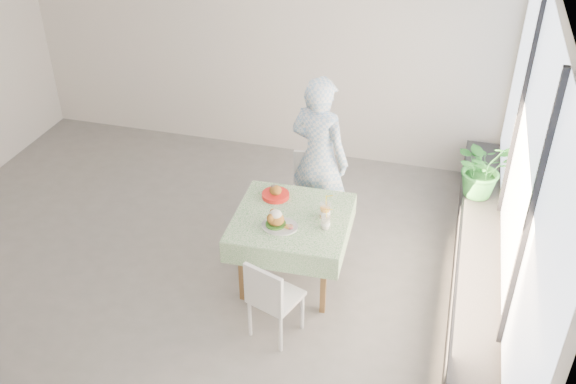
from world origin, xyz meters
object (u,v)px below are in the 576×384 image
(juice_cup_orange, at_px, (325,211))
(potted_plant, at_px, (483,167))
(cafe_table, at_px, (292,241))
(main_dish, at_px, (278,222))
(diner, at_px, (319,159))
(chair_near, at_px, (275,311))
(chair_far, at_px, (310,207))

(juice_cup_orange, xyz_separation_m, potted_plant, (1.37, 1.17, 0.01))
(cafe_table, height_order, main_dish, main_dish)
(diner, distance_m, potted_plant, 1.66)
(chair_near, bearing_deg, potted_plant, 50.84)
(chair_far, xyz_separation_m, diner, (0.09, -0.03, 0.63))
(cafe_table, height_order, juice_cup_orange, juice_cup_orange)
(chair_near, relative_size, diner, 0.45)
(juice_cup_orange, height_order, potted_plant, potted_plant)
(cafe_table, distance_m, potted_plant, 2.10)
(chair_near, xyz_separation_m, potted_plant, (1.61, 1.98, 0.57))
(chair_far, distance_m, main_dish, 1.19)
(juice_cup_orange, bearing_deg, potted_plant, 40.56)
(potted_plant, bearing_deg, cafe_table, -143.29)
(chair_far, bearing_deg, cafe_table, -87.48)
(diner, distance_m, juice_cup_orange, 0.82)
(cafe_table, distance_m, diner, 0.95)
(main_dish, bearing_deg, diner, 82.70)
(chair_far, xyz_separation_m, main_dish, (-0.04, -1.07, 0.54))
(main_dish, height_order, potted_plant, potted_plant)
(cafe_table, relative_size, diner, 0.61)
(cafe_table, xyz_separation_m, juice_cup_orange, (0.29, 0.07, 0.35))
(cafe_table, bearing_deg, chair_near, -85.90)
(main_dish, bearing_deg, chair_far, 87.81)
(chair_near, relative_size, potted_plant, 1.26)
(chair_far, height_order, main_dish, main_dish)
(juice_cup_orange, bearing_deg, chair_near, -106.69)
(diner, bearing_deg, main_dish, 101.61)
(juice_cup_orange, bearing_deg, cafe_table, -166.93)
(diner, xyz_separation_m, juice_cup_orange, (0.24, -0.78, -0.08))
(main_dish, bearing_deg, cafe_table, 67.22)
(chair_near, height_order, diner, diner)
(potted_plant, bearing_deg, chair_far, -167.98)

